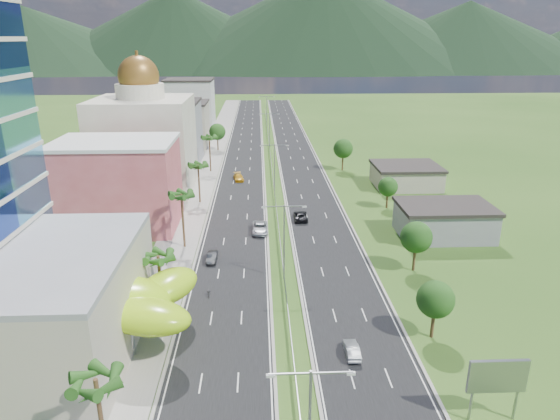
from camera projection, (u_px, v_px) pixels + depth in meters
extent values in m
plane|color=#2D5119|center=(288.00, 317.00, 60.67)|extent=(500.00, 500.00, 0.00)
cube|color=black|center=(244.00, 154.00, 145.29)|extent=(11.00, 260.00, 0.04)
cube|color=black|center=(296.00, 153.00, 145.90)|extent=(11.00, 260.00, 0.04)
cube|color=gray|center=(212.00, 154.00, 144.88)|extent=(7.00, 260.00, 0.12)
cube|color=gray|center=(272.00, 167.00, 128.41)|extent=(0.08, 216.00, 0.28)
cube|color=gray|center=(265.00, 112.00, 224.75)|extent=(0.10, 0.12, 0.70)
cube|color=gray|center=(290.00, 374.00, 33.47)|extent=(2.88, 0.12, 0.12)
cube|color=gray|center=(332.00, 373.00, 33.59)|extent=(2.88, 0.12, 0.12)
cube|color=silver|center=(270.00, 376.00, 33.45)|extent=(0.60, 0.25, 0.18)
cube|color=silver|center=(351.00, 373.00, 33.68)|extent=(0.60, 0.25, 0.18)
cylinder|color=gray|center=(284.00, 243.00, 68.30)|extent=(0.20, 0.20, 11.00)
cube|color=gray|center=(273.00, 207.00, 66.50)|extent=(2.88, 0.12, 0.12)
cube|color=gray|center=(295.00, 206.00, 66.62)|extent=(2.88, 0.12, 0.12)
cube|color=silver|center=(264.00, 207.00, 66.48)|extent=(0.60, 0.25, 0.18)
cube|color=silver|center=(304.00, 207.00, 66.70)|extent=(0.60, 0.25, 0.18)
cylinder|color=gray|center=(274.00, 170.00, 106.05)|extent=(0.20, 0.20, 11.00)
cube|color=gray|center=(268.00, 145.00, 104.25)|extent=(2.88, 0.12, 0.12)
cube|color=gray|center=(281.00, 145.00, 104.37)|extent=(2.88, 0.12, 0.12)
cube|color=silver|center=(261.00, 146.00, 104.23)|extent=(0.60, 0.25, 0.18)
cube|color=silver|center=(287.00, 145.00, 104.45)|extent=(0.60, 0.25, 0.18)
cylinder|color=gray|center=(270.00, 132.00, 148.51)|extent=(0.20, 0.20, 11.00)
cube|color=gray|center=(265.00, 114.00, 146.71)|extent=(2.88, 0.12, 0.12)
cube|color=gray|center=(274.00, 114.00, 146.83)|extent=(2.88, 0.12, 0.12)
cube|color=silver|center=(260.00, 114.00, 146.69)|extent=(0.60, 0.25, 0.18)
cube|color=silver|center=(279.00, 114.00, 146.92)|extent=(0.60, 0.25, 0.18)
cylinder|color=gray|center=(267.00, 111.00, 190.98)|extent=(0.20, 0.20, 11.00)
cube|color=gray|center=(263.00, 97.00, 189.18)|extent=(2.88, 0.12, 0.12)
cube|color=gray|center=(270.00, 97.00, 189.30)|extent=(2.88, 0.12, 0.12)
cube|color=silver|center=(259.00, 97.00, 189.16)|extent=(0.60, 0.25, 0.18)
cube|color=silver|center=(274.00, 97.00, 189.38)|extent=(0.60, 0.25, 0.18)
cylinder|color=gray|center=(81.00, 315.00, 57.14)|extent=(0.50, 0.50, 4.00)
cylinder|color=gray|center=(132.00, 339.00, 52.71)|extent=(0.50, 0.50, 4.00)
cylinder|color=gray|center=(84.00, 357.00, 49.72)|extent=(0.50, 0.50, 4.00)
cylinder|color=gray|center=(160.00, 314.00, 57.51)|extent=(0.50, 0.50, 4.00)
cube|color=#BA4C51|center=(118.00, 186.00, 87.26)|extent=(20.00, 15.00, 15.00)
cube|color=beige|center=(145.00, 145.00, 108.14)|extent=(20.00, 20.00, 20.00)
cylinder|color=beige|center=(140.00, 91.00, 104.36)|extent=(10.00, 10.00, 3.00)
sphere|color=brown|center=(139.00, 76.00, 103.38)|extent=(8.40, 8.40, 8.40)
cube|color=gray|center=(169.00, 133.00, 132.43)|extent=(16.00, 15.00, 16.00)
cube|color=#B2A993|center=(182.00, 125.00, 153.68)|extent=(16.00, 15.00, 13.00)
cube|color=silver|center=(190.00, 107.00, 174.57)|extent=(16.00, 15.00, 18.00)
cylinder|color=gray|center=(471.00, 405.00, 43.77)|extent=(0.24, 0.24, 3.20)
cylinder|color=gray|center=(515.00, 404.00, 43.94)|extent=(0.24, 0.24, 3.20)
cube|color=#D85919|center=(498.00, 376.00, 42.87)|extent=(5.20, 0.35, 3.20)
cube|color=gray|center=(444.00, 222.00, 84.59)|extent=(15.00, 10.00, 5.00)
cube|color=#B2A993|center=(406.00, 177.00, 113.08)|extent=(14.00, 12.00, 4.40)
cylinder|color=#47301C|center=(160.00, 284.00, 60.69)|extent=(0.36, 0.36, 7.50)
cylinder|color=#47301C|center=(183.00, 221.00, 79.32)|extent=(0.36, 0.36, 9.00)
cylinder|color=#47301C|center=(199.00, 184.00, 101.19)|extent=(0.36, 0.36, 8.00)
cylinder|color=#47301C|center=(210.00, 155.00, 124.65)|extent=(0.36, 0.36, 8.80)
cylinder|color=#47301C|center=(218.00, 142.00, 148.88)|extent=(0.40, 0.40, 4.90)
sphere|color=#255219|center=(217.00, 132.00, 147.84)|extent=(4.90, 4.90, 4.90)
cylinder|color=#47301C|center=(433.00, 321.00, 55.92)|extent=(0.40, 0.40, 4.20)
sphere|color=#255219|center=(436.00, 299.00, 55.03)|extent=(4.20, 4.20, 4.20)
cylinder|color=#47301C|center=(414.00, 256.00, 72.02)|extent=(0.40, 0.40, 4.55)
sphere|color=#255219|center=(416.00, 237.00, 71.06)|extent=(4.55, 4.55, 4.55)
cylinder|color=#47301C|center=(387.00, 199.00, 98.69)|extent=(0.40, 0.40, 3.85)
sphere|color=#255219|center=(388.00, 187.00, 97.87)|extent=(3.85, 3.85, 3.85)
cylinder|color=#47301C|center=(343.00, 161.00, 126.66)|extent=(0.40, 0.40, 4.90)
sphere|color=#255219|center=(343.00, 149.00, 125.62)|extent=(4.90, 4.90, 4.90)
imported|color=black|center=(212.00, 257.00, 75.44)|extent=(1.57, 4.17, 1.36)
imported|color=#A3A7AB|center=(260.00, 228.00, 86.53)|extent=(2.75, 5.89, 1.63)
imported|color=#C58B17|center=(239.00, 177.00, 118.01)|extent=(2.87, 5.35, 1.47)
imported|color=#989CA0|center=(352.00, 350.00, 53.11)|extent=(1.41, 3.98, 1.31)
imported|color=black|center=(301.00, 216.00, 92.65)|extent=(2.55, 5.36, 1.48)
imported|color=black|center=(209.00, 292.00, 65.30)|extent=(0.79, 1.93, 1.20)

